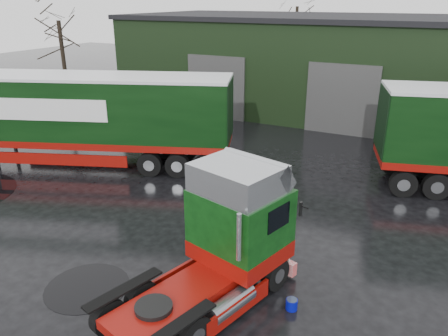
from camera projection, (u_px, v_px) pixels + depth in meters
The scene contains 9 objects.
ground at pixel (182, 235), 14.60m from camera, with size 100.00×100.00×0.00m, color black.
warehouse at pixel (363, 65), 29.26m from camera, with size 32.40×12.40×6.30m.
hero_tractor at pixel (197, 248), 10.48m from camera, with size 2.44×5.74×3.57m, color #0C370E, non-canonical shape.
trailer_left at pixel (83, 121), 20.00m from camera, with size 2.80×13.71×4.26m, color silver, non-canonical shape.
wash_bucket at pixel (292, 304), 11.07m from camera, with size 0.30×0.30×0.28m, color #060A92.
tree_left at pixel (62, 46), 30.13m from camera, with size 4.40×4.40×8.50m, color black, non-canonical shape.
tree_back_a at pixel (296, 28), 40.34m from camera, with size 4.40×4.40×9.50m, color black, non-canonical shape.
puddle_0 at pixel (87, 287), 11.94m from camera, with size 2.28×2.28×0.01m, color black.
puddle_1 at pixel (246, 205), 16.67m from camera, with size 2.42×2.42×0.01m, color black.
Camera 1 is at (6.98, -10.80, 7.40)m, focal length 35.00 mm.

